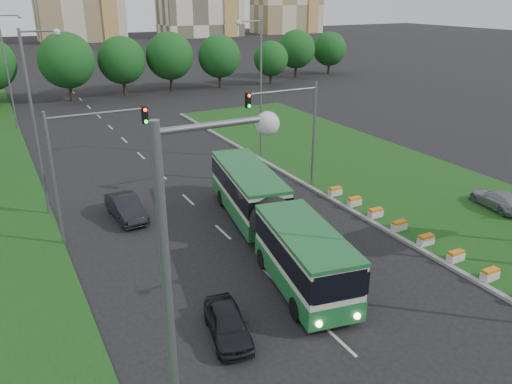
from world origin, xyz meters
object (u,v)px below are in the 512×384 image
traffic_mast_median (296,121)px  pedestrian (333,310)px  car_median (498,199)px  car_left_far (126,208)px  articulated_bus (268,218)px  traffic_mast_left (81,155)px  car_left_near (228,323)px  shopping_trolley (315,310)px

traffic_mast_median → pedestrian: (-7.53, -15.03, -4.43)m
car_median → pedestrian: size_ratio=2.33×
car_left_far → pedestrian: (4.98, -15.94, 0.16)m
traffic_mast_median → pedestrian: size_ratio=4.35×
articulated_bus → car_left_far: bearing=139.7°
traffic_mast_left → car_left_near: (3.28, -12.38, -4.68)m
car_median → traffic_mast_median: bearing=-34.3°
traffic_mast_left → pedestrian: bearing=-61.5°
traffic_mast_median → car_left_far: 13.36m
traffic_mast_left → car_left_far: traffic_mast_left is taller
car_left_far → pedestrian: 16.70m
traffic_mast_left → car_left_near: size_ratio=2.03×
car_left_far → articulated_bus: bearing=-54.2°
car_left_far → traffic_mast_left: bearing=-147.6°
car_left_near → pedestrian: (4.34, -1.65, 0.25)m
traffic_mast_left → articulated_bus: bearing=-33.1°
car_left_far → car_median: size_ratio=1.08×
traffic_mast_left → car_left_far: bearing=35.8°
traffic_mast_median → pedestrian: bearing=-116.6°
traffic_mast_median → car_left_near: traffic_mast_median is taller
car_left_near → shopping_trolley: car_left_near is taller
traffic_mast_left → pedestrian: traffic_mast_left is taller
traffic_mast_median → car_left_far: size_ratio=1.73×
car_left_near → car_median: 22.49m
articulated_bus → shopping_trolley: (-1.47, -7.05, -1.52)m
car_left_near → car_median: bearing=20.6°
articulated_bus → traffic_mast_left: bearing=157.4°
car_left_near → pedestrian: 4.65m
traffic_mast_median → pedestrian: traffic_mast_median is taller
shopping_trolley → traffic_mast_left: bearing=131.7°
articulated_bus → car_left_far: articulated_bus is taller
articulated_bus → car_median: (16.51, -2.95, -1.01)m
traffic_mast_median → articulated_bus: traffic_mast_median is taller
car_median → pedestrian: pedestrian is taller
traffic_mast_left → shopping_trolley: (7.50, -12.89, -5.09)m
pedestrian → shopping_trolley: (-0.13, 1.14, -0.66)m
articulated_bus → car_median: 16.81m
car_left_far → shopping_trolley: 15.58m
articulated_bus → pedestrian: (-1.34, -8.19, -0.86)m
traffic_mast_median → car_left_near: (-11.87, -13.38, -4.68)m
traffic_mast_left → articulated_bus: (8.97, -5.84, -3.57)m
car_left_far → car_median: bearing=-28.5°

